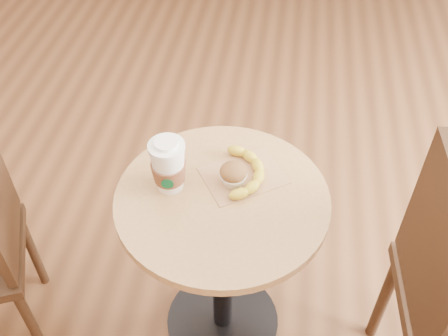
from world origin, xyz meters
name	(u,v)px	position (x,y,z in m)	size (l,w,h in m)	color
cafe_table	(222,244)	(-0.03, -0.04, 0.51)	(0.65, 0.65, 0.75)	black
kraft_bag	(243,176)	(0.02, 0.05, 0.75)	(0.24, 0.18, 0.00)	#AD7D53
coffee_cup	(168,167)	(-0.19, -0.02, 0.83)	(0.11, 0.11, 0.18)	white
muffin	(233,175)	(0.00, 0.02, 0.79)	(0.08, 0.08, 0.08)	silver
banana	(246,172)	(0.03, 0.05, 0.77)	(0.14, 0.25, 0.03)	gold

